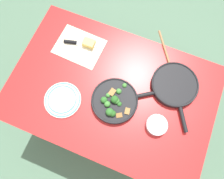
# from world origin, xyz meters

# --- Properties ---
(ground_plane) EXTENTS (14.00, 14.00, 0.00)m
(ground_plane) POSITION_xyz_m (0.00, 0.00, 0.00)
(ground_plane) COLOR #51755B
(dining_table_red) EXTENTS (1.30, 0.86, 0.77)m
(dining_table_red) POSITION_xyz_m (0.00, 0.00, 0.68)
(dining_table_red) COLOR red
(dining_table_red) RESTS_ON ground_plane
(skillet_broccoli) EXTENTS (0.36, 0.30, 0.08)m
(skillet_broccoli) POSITION_xyz_m (-0.04, 0.06, 0.79)
(skillet_broccoli) COLOR black
(skillet_broccoli) RESTS_ON dining_table_red
(skillet_eggs) EXTENTS (0.31, 0.41, 0.04)m
(skillet_eggs) POSITION_xyz_m (-0.35, -0.17, 0.79)
(skillet_eggs) COLOR black
(skillet_eggs) RESTS_ON dining_table_red
(wooden_spoon) EXTENTS (0.24, 0.34, 0.02)m
(wooden_spoon) POSITION_xyz_m (-0.28, -0.31, 0.77)
(wooden_spoon) COLOR #996B42
(wooden_spoon) RESTS_ON dining_table_red
(parchment_sheet) EXTENTS (0.32, 0.25, 0.00)m
(parchment_sheet) POSITION_xyz_m (0.32, -0.20, 0.77)
(parchment_sheet) COLOR beige
(parchment_sheet) RESTS_ON dining_table_red
(grater_knife) EXTENTS (0.25, 0.09, 0.02)m
(grater_knife) POSITION_xyz_m (0.34, -0.22, 0.77)
(grater_knife) COLOR silver
(grater_knife) RESTS_ON dining_table_red
(cheese_block) EXTENTS (0.08, 0.06, 0.04)m
(cheese_block) POSITION_xyz_m (0.26, -0.24, 0.79)
(cheese_block) COLOR #E0C15B
(cheese_block) RESTS_ON dining_table_red
(dinner_plate_stack) EXTENTS (0.23, 0.23, 0.03)m
(dinner_plate_stack) POSITION_xyz_m (0.26, 0.17, 0.78)
(dinner_plate_stack) COLOR silver
(dinner_plate_stack) RESTS_ON dining_table_red
(prep_bowl_steel) EXTENTS (0.12, 0.12, 0.04)m
(prep_bowl_steel) POSITION_xyz_m (-0.33, 0.10, 0.79)
(prep_bowl_steel) COLOR #B7B7BC
(prep_bowl_steel) RESTS_ON dining_table_red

